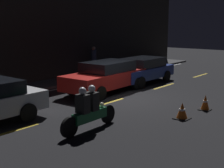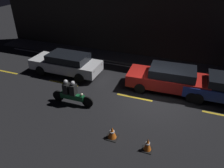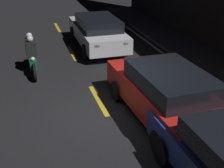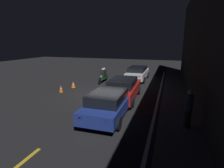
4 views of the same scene
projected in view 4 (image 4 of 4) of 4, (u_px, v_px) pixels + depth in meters
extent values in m
plane|color=black|center=(106.00, 95.00, 12.78)|extent=(56.00, 56.00, 0.00)
cube|color=#424244|center=(177.00, 101.00, 11.29)|extent=(28.00, 1.84, 0.11)
cube|color=black|center=(202.00, 39.00, 10.06)|extent=(28.00, 0.30, 7.89)
cube|color=gold|center=(133.00, 73.00, 22.02)|extent=(2.00, 0.14, 0.01)
cube|color=gold|center=(124.00, 80.00, 17.86)|extent=(2.00, 0.14, 0.01)
cube|color=gold|center=(110.00, 91.00, 13.70)|extent=(2.00, 0.14, 0.01)
cube|color=gold|center=(84.00, 113.00, 9.55)|extent=(2.00, 0.14, 0.01)
cube|color=gold|center=(17.00, 167.00, 5.39)|extent=(2.00, 0.14, 0.01)
cube|color=silver|center=(158.00, 100.00, 11.66)|extent=(25.20, 0.14, 0.01)
cube|color=silver|center=(138.00, 74.00, 17.80)|extent=(4.60, 1.74, 0.62)
cube|color=black|center=(137.00, 69.00, 17.47)|extent=(2.53, 1.56, 0.44)
cube|color=red|center=(127.00, 76.00, 15.85)|extent=(0.06, 0.20, 0.10)
cube|color=red|center=(139.00, 77.00, 15.50)|extent=(0.06, 0.20, 0.10)
cylinder|color=black|center=(132.00, 74.00, 19.44)|extent=(0.63, 0.18, 0.63)
cylinder|color=black|center=(148.00, 75.00, 18.93)|extent=(0.63, 0.18, 0.63)
cylinder|color=black|center=(126.00, 79.00, 16.82)|extent=(0.63, 0.18, 0.63)
cylinder|color=black|center=(144.00, 80.00, 16.30)|extent=(0.63, 0.18, 0.63)
cube|color=red|center=(123.00, 90.00, 11.74)|extent=(4.53, 1.91, 0.66)
cube|color=black|center=(123.00, 82.00, 11.40)|extent=(2.51, 1.66, 0.48)
cube|color=red|center=(105.00, 96.00, 9.79)|extent=(0.07, 0.20, 0.10)
cube|color=red|center=(125.00, 98.00, 9.48)|extent=(0.07, 0.20, 0.10)
cylinder|color=black|center=(116.00, 89.00, 13.34)|extent=(0.61, 0.20, 0.61)
cylinder|color=black|center=(139.00, 90.00, 12.88)|extent=(0.61, 0.20, 0.61)
cylinder|color=black|center=(105.00, 100.00, 10.75)|extent=(0.61, 0.20, 0.61)
cylinder|color=black|center=(132.00, 102.00, 10.29)|extent=(0.61, 0.20, 0.61)
cube|color=navy|center=(109.00, 105.00, 8.97)|extent=(4.24, 1.83, 0.58)
cube|color=black|center=(108.00, 97.00, 8.65)|extent=(2.34, 1.62, 0.48)
cube|color=red|center=(80.00, 118.00, 7.17)|extent=(0.06, 0.20, 0.10)
cube|color=red|center=(106.00, 121.00, 6.84)|extent=(0.06, 0.20, 0.10)
cylinder|color=black|center=(102.00, 101.00, 10.49)|extent=(0.61, 0.19, 0.61)
cylinder|color=black|center=(130.00, 104.00, 10.00)|extent=(0.61, 0.19, 0.61)
cylinder|color=black|center=(83.00, 119.00, 8.07)|extent=(0.61, 0.19, 0.61)
cylinder|color=black|center=(118.00, 124.00, 7.57)|extent=(0.61, 0.19, 0.61)
cylinder|color=black|center=(100.00, 81.00, 16.00)|extent=(0.61, 0.09, 0.61)
cylinder|color=black|center=(106.00, 78.00, 17.59)|extent=(0.61, 0.11, 0.61)
cube|color=#14592D|center=(103.00, 78.00, 16.76)|extent=(1.31, 0.25, 0.30)
sphere|color=#F2EABF|center=(101.00, 76.00, 16.19)|extent=(0.14, 0.14, 0.14)
cube|color=black|center=(103.00, 73.00, 16.57)|extent=(0.28, 0.36, 0.55)
sphere|color=silver|center=(103.00, 69.00, 16.48)|extent=(0.22, 0.22, 0.22)
cube|color=black|center=(104.00, 73.00, 16.94)|extent=(0.28, 0.36, 0.55)
sphere|color=silver|center=(104.00, 69.00, 16.85)|extent=(0.22, 0.22, 0.22)
cube|color=black|center=(73.00, 88.00, 14.76)|extent=(0.49, 0.49, 0.03)
cone|color=orange|center=(73.00, 85.00, 14.70)|extent=(0.38, 0.38, 0.53)
cylinder|color=white|center=(73.00, 84.00, 14.69)|extent=(0.21, 0.21, 0.06)
cube|color=black|center=(61.00, 92.00, 13.38)|extent=(0.40, 0.40, 0.03)
cone|color=orange|center=(61.00, 89.00, 13.31)|extent=(0.31, 0.31, 0.55)
cylinder|color=white|center=(61.00, 88.00, 13.31)|extent=(0.17, 0.17, 0.07)
cylinder|color=black|center=(187.00, 119.00, 7.63)|extent=(0.28, 0.28, 0.78)
cylinder|color=#2D384C|center=(189.00, 103.00, 7.46)|extent=(0.34, 0.34, 0.70)
sphere|color=tan|center=(190.00, 92.00, 7.35)|extent=(0.23, 0.23, 0.23)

